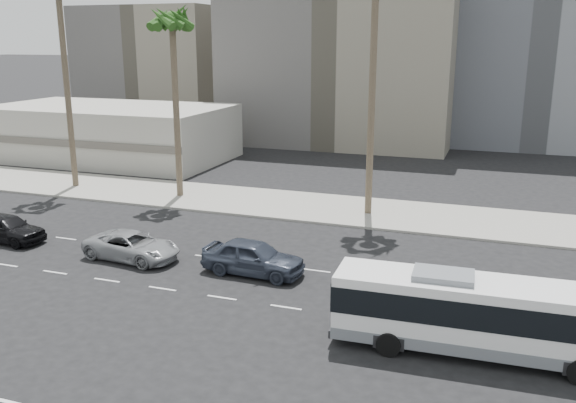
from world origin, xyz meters
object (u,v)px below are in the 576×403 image
at_px(car_b, 132,246).
at_px(palm_mid, 172,24).
at_px(car_a, 253,257).
at_px(city_bus, 479,314).
at_px(car_c, 6,228).

bearing_deg(car_b, palm_mid, 23.76).
xyz_separation_m(car_a, palm_mid, (-10.72, 11.96, 11.19)).
distance_m(city_bus, car_a, 11.54).
bearing_deg(car_b, city_bus, -98.41).
bearing_deg(palm_mid, car_b, -71.70).
bearing_deg(car_a, city_bus, -109.99).
height_order(car_a, palm_mid, palm_mid).
xyz_separation_m(city_bus, car_b, (-17.32, 4.28, -0.86)).
xyz_separation_m(city_bus, car_c, (-25.59, 4.38, -0.77)).
relative_size(car_a, palm_mid, 0.38).
distance_m(car_b, palm_mid, 17.09).
bearing_deg(palm_mid, car_c, -109.46).
xyz_separation_m(city_bus, palm_mid, (-21.34, 16.42, 10.48)).
bearing_deg(car_c, palm_mid, -15.02).
distance_m(car_a, car_b, 6.70).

